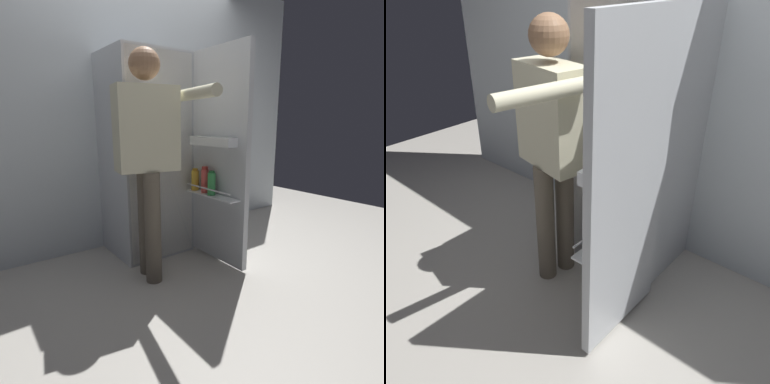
{
  "view_description": "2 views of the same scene",
  "coord_description": "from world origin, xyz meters",
  "views": [
    {
      "loc": [
        -1.35,
        -1.95,
        1.18
      ],
      "look_at": [
        0.04,
        -0.11,
        0.66
      ],
      "focal_mm": 29.21,
      "sensor_mm": 36.0,
      "label": 1
    },
    {
      "loc": [
        1.24,
        -1.47,
        1.86
      ],
      "look_at": [
        0.05,
        -0.1,
        0.81
      ],
      "focal_mm": 36.29,
      "sensor_mm": 36.0,
      "label": 2
    }
  ],
  "objects": [
    {
      "name": "kitchen_wall",
      "position": [
        0.0,
        0.89,
        1.33
      ],
      "size": [
        4.4,
        0.1,
        2.66
      ],
      "primitive_type": "cube",
      "color": "silver",
      "rests_on": "ground_plane"
    },
    {
      "name": "person",
      "position": [
        -0.25,
        0.03,
        1.01
      ],
      "size": [
        0.56,
        0.8,
        1.67
      ],
      "color": "#665B4C",
      "rests_on": "ground_plane"
    },
    {
      "name": "refrigerator",
      "position": [
        0.03,
        0.49,
        0.88
      ],
      "size": [
        0.7,
        1.22,
        1.75
      ],
      "color": "silver",
      "rests_on": "ground_plane"
    },
    {
      "name": "ground_plane",
      "position": [
        0.0,
        0.0,
        0.0
      ],
      "size": [
        6.66,
        6.66,
        0.0
      ],
      "primitive_type": "plane",
      "color": "#B7B2A8"
    }
  ]
}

